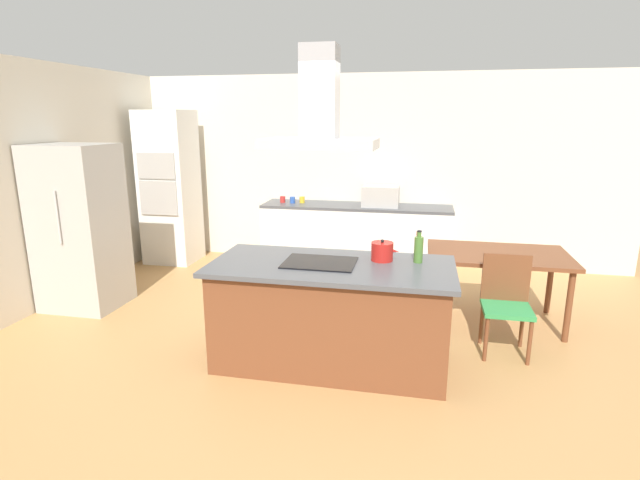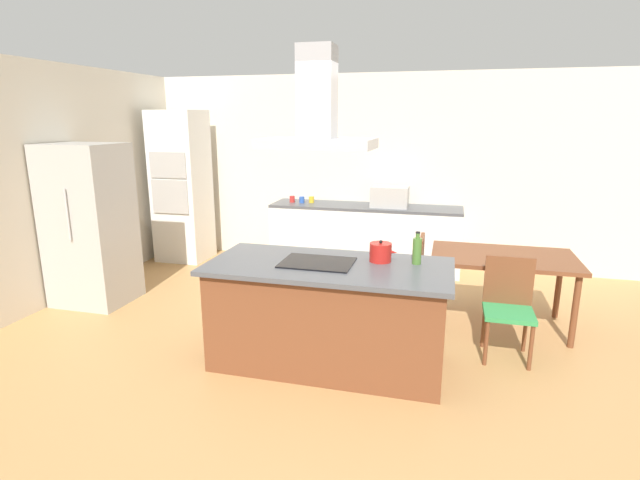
# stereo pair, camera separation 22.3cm
# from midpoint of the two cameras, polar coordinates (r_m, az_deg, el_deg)

# --- Properties ---
(ground) EXTENTS (16.00, 16.00, 0.00)m
(ground) POSITION_cam_midpoint_polar(r_m,az_deg,el_deg) (5.78, 5.69, -7.21)
(ground) COLOR tan
(wall_back) EXTENTS (7.20, 0.10, 2.70)m
(wall_back) POSITION_cam_midpoint_polar(r_m,az_deg,el_deg) (7.16, 8.23, 7.98)
(wall_back) COLOR beige
(wall_back) RESTS_ON ground
(wall_left) EXTENTS (0.10, 8.80, 2.70)m
(wall_left) POSITION_cam_midpoint_polar(r_m,az_deg,el_deg) (6.49, -26.66, 6.03)
(wall_left) COLOR beige
(wall_left) RESTS_ON ground
(kitchen_island) EXTENTS (2.04, 0.96, 0.90)m
(kitchen_island) POSITION_cam_midpoint_polar(r_m,az_deg,el_deg) (4.24, 2.54, -8.63)
(kitchen_island) COLOR brown
(kitchen_island) RESTS_ON ground
(cooktop) EXTENTS (0.60, 0.44, 0.01)m
(cooktop) POSITION_cam_midpoint_polar(r_m,az_deg,el_deg) (4.11, 1.24, -2.66)
(cooktop) COLOR black
(cooktop) RESTS_ON kitchen_island
(tea_kettle) EXTENTS (0.24, 0.19, 0.19)m
(tea_kettle) POSITION_cam_midpoint_polar(r_m,az_deg,el_deg) (4.19, 8.60, -1.43)
(tea_kettle) COLOR #B21E19
(tea_kettle) RESTS_ON kitchen_island
(olive_oil_bottle) EXTENTS (0.08, 0.08, 0.28)m
(olive_oil_bottle) POSITION_cam_midpoint_polar(r_m,az_deg,el_deg) (4.17, 12.77, -1.19)
(olive_oil_bottle) COLOR #47722D
(olive_oil_bottle) RESTS_ON kitchen_island
(back_counter) EXTENTS (2.65, 0.62, 0.90)m
(back_counter) POSITION_cam_midpoint_polar(r_m,az_deg,el_deg) (6.98, 6.13, 0.38)
(back_counter) COLOR white
(back_counter) RESTS_ON ground
(countertop_microwave) EXTENTS (0.50, 0.38, 0.28)m
(countertop_microwave) POSITION_cam_midpoint_polar(r_m,az_deg,el_deg) (6.82, 9.09, 5.02)
(countertop_microwave) COLOR #B2AFAA
(countertop_microwave) RESTS_ON back_counter
(coffee_mug_red) EXTENTS (0.08, 0.08, 0.09)m
(coffee_mug_red) POSITION_cam_midpoint_polar(r_m,az_deg,el_deg) (7.12, -2.37, 4.79)
(coffee_mug_red) COLOR red
(coffee_mug_red) RESTS_ON back_counter
(coffee_mug_blue) EXTENTS (0.08, 0.08, 0.09)m
(coffee_mug_blue) POSITION_cam_midpoint_polar(r_m,az_deg,el_deg) (7.06, -1.23, 4.72)
(coffee_mug_blue) COLOR #2D56B2
(coffee_mug_blue) RESTS_ON back_counter
(coffee_mug_yellow) EXTENTS (0.08, 0.08, 0.09)m
(coffee_mug_yellow) POSITION_cam_midpoint_polar(r_m,az_deg,el_deg) (7.07, -0.11, 4.73)
(coffee_mug_yellow) COLOR gold
(coffee_mug_yellow) RESTS_ON back_counter
(wall_oven_stack) EXTENTS (0.70, 0.66, 2.20)m
(wall_oven_stack) POSITION_cam_midpoint_polar(r_m,az_deg,el_deg) (7.53, -15.03, 6.03)
(wall_oven_stack) COLOR white
(wall_oven_stack) RESTS_ON ground
(refrigerator) EXTENTS (0.80, 0.73, 1.82)m
(refrigerator) POSITION_cam_midpoint_polar(r_m,az_deg,el_deg) (6.07, -24.32, 1.60)
(refrigerator) COLOR #B2AFAA
(refrigerator) RESTS_ON ground
(dining_table) EXTENTS (1.40, 0.90, 0.75)m
(dining_table) POSITION_cam_midpoint_polar(r_m,az_deg,el_deg) (5.30, 21.68, -2.53)
(dining_table) COLOR brown
(dining_table) RESTS_ON ground
(chair_facing_island) EXTENTS (0.42, 0.42, 0.89)m
(chair_facing_island) POSITION_cam_midpoint_polar(r_m,az_deg,el_deg) (4.72, 22.40, -6.62)
(chair_facing_island) COLOR #33934C
(chair_facing_island) RESTS_ON ground
(chair_at_left_end) EXTENTS (0.42, 0.42, 0.89)m
(chair_at_left_end) POSITION_cam_midpoint_polar(r_m,az_deg,el_deg) (5.30, 11.67, -3.58)
(chair_at_left_end) COLOR #33934C
(chair_at_left_end) RESTS_ON ground
(range_hood) EXTENTS (0.90, 0.55, 0.78)m
(range_hood) POSITION_cam_midpoint_polar(r_m,az_deg,el_deg) (3.94, 1.33, 14.26)
(range_hood) COLOR #ADADB2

